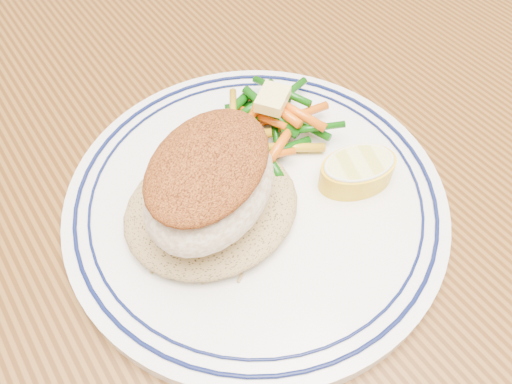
% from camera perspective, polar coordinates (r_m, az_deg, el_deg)
% --- Properties ---
extents(dining_table, '(1.50, 0.90, 0.75)m').
position_cam_1_polar(dining_table, '(0.49, 4.08, -5.36)').
color(dining_table, '#48280E').
rests_on(dining_table, ground).
extents(plate, '(0.29, 0.29, 0.02)m').
position_cam_1_polar(plate, '(0.38, -0.00, -0.93)').
color(plate, white).
rests_on(plate, dining_table).
extents(rice_pilaf, '(0.13, 0.12, 0.02)m').
position_cam_1_polar(rice_pilaf, '(0.36, -5.12, -1.46)').
color(rice_pilaf, '#A18450').
rests_on(rice_pilaf, plate).
extents(fish_fillet, '(0.14, 0.12, 0.06)m').
position_cam_1_polar(fish_fillet, '(0.33, -5.31, 1.25)').
color(fish_fillet, beige).
rests_on(fish_fillet, rice_pilaf).
extents(vegetable_pile, '(0.11, 0.10, 0.03)m').
position_cam_1_polar(vegetable_pile, '(0.41, 1.34, 8.12)').
color(vegetable_pile, '#D5580A').
rests_on(vegetable_pile, plate).
extents(butter_pat, '(0.04, 0.03, 0.01)m').
position_cam_1_polar(butter_pat, '(0.40, 1.91, 10.59)').
color(butter_pat, '#FFE77C').
rests_on(butter_pat, vegetable_pile).
extents(lemon_wedge, '(0.07, 0.07, 0.02)m').
position_cam_1_polar(lemon_wedge, '(0.39, 11.50, 2.42)').
color(lemon_wedge, yellow).
rests_on(lemon_wedge, plate).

